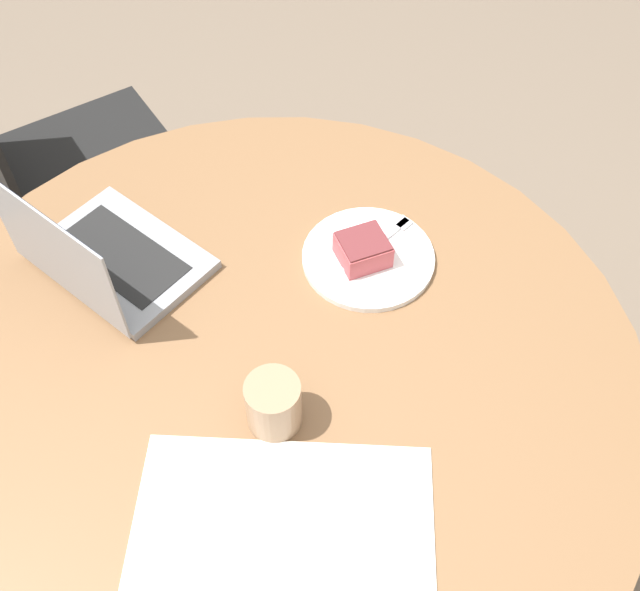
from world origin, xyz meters
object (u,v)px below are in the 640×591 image
Objects in this scene: plate at (368,258)px; coffee_glass at (274,404)px; chair at (63,169)px; laptop at (105,257)px.

plate is 0.36m from coffee_glass.
chair is 2.57× the size of laptop.
coffee_glass is 0.27× the size of laptop.
chair is 9.61× the size of coffee_glass.
plate is 2.51× the size of coffee_glass.
laptop is (0.02, 0.58, 0.28)m from chair.
chair is at bearing 155.59° from laptop.
chair is at bearing -84.03° from coffee_glass.
laptop is at bearing -25.27° from plate.
chair is 0.91m from plate.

